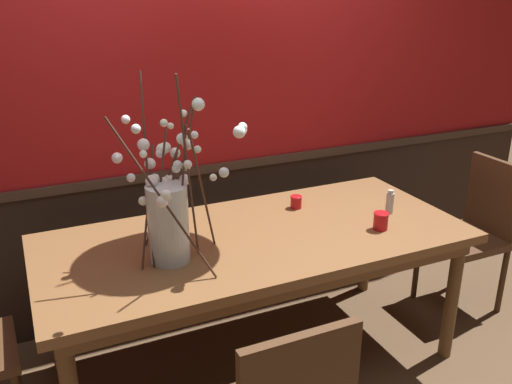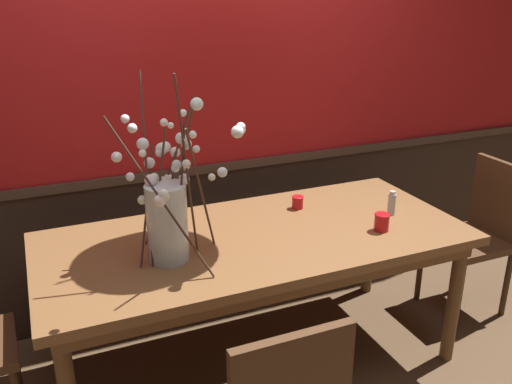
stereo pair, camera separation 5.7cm
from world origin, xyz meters
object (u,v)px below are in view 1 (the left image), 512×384
at_px(chair_head_east_end, 475,227).
at_px(condiment_bottle, 390,202).
at_px(chair_far_side_left, 145,223).
at_px(candle_holder_nearer_edge, 381,221).
at_px(candle_holder_nearer_center, 296,202).
at_px(dining_table, 256,249).
at_px(vase_with_blossoms, 169,214).

distance_m(chair_head_east_end, condiment_bottle, 0.77).
relative_size(chair_far_side_left, condiment_bottle, 7.07).
distance_m(candle_holder_nearer_edge, condiment_bottle, 0.23).
bearing_deg(candle_holder_nearer_center, chair_head_east_end, -12.12).
distance_m(dining_table, candle_holder_nearer_edge, 0.65).
xyz_separation_m(chair_far_side_left, candle_holder_nearer_center, (0.71, -0.66, 0.26)).
xyz_separation_m(dining_table, chair_far_side_left, (-0.36, 0.89, -0.15)).
bearing_deg(chair_head_east_end, condiment_bottle, -177.04).
bearing_deg(chair_far_side_left, candle_holder_nearer_center, -42.69).
height_order(chair_far_side_left, candle_holder_nearer_center, chair_far_side_left).
height_order(chair_far_side_left, vase_with_blossoms, vase_with_blossoms).
relative_size(chair_head_east_end, vase_with_blossoms, 1.12).
bearing_deg(chair_head_east_end, candle_holder_nearer_center, 167.88).
distance_m(vase_with_blossoms, condiment_bottle, 1.25).
bearing_deg(chair_far_side_left, condiment_bottle, -39.44).
bearing_deg(dining_table, chair_head_east_end, -0.60).
height_order(candle_holder_nearer_center, condiment_bottle, condiment_bottle).
relative_size(dining_table, condiment_bottle, 15.85).
xyz_separation_m(vase_with_blossoms, candle_holder_nearer_center, (0.81, 0.30, -0.19)).
bearing_deg(chair_far_side_left, vase_with_blossoms, -95.69).
distance_m(vase_with_blossoms, candle_holder_nearer_center, 0.88).
distance_m(vase_with_blossoms, candle_holder_nearer_edge, 1.09).
bearing_deg(vase_with_blossoms, condiment_bottle, 1.10).
height_order(vase_with_blossoms, condiment_bottle, vase_with_blossoms).
distance_m(dining_table, condiment_bottle, 0.79).
height_order(dining_table, chair_head_east_end, chair_head_east_end).
distance_m(candle_holder_nearer_center, condiment_bottle, 0.51).
xyz_separation_m(chair_head_east_end, candle_holder_nearer_edge, (-0.88, -0.19, 0.28)).
xyz_separation_m(chair_head_east_end, vase_with_blossoms, (-1.94, -0.06, 0.46)).
bearing_deg(condiment_bottle, chair_far_side_left, 140.56).
xyz_separation_m(dining_table, condiment_bottle, (0.78, -0.05, 0.14)).
bearing_deg(candle_holder_nearer_edge, vase_with_blossoms, 173.13).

